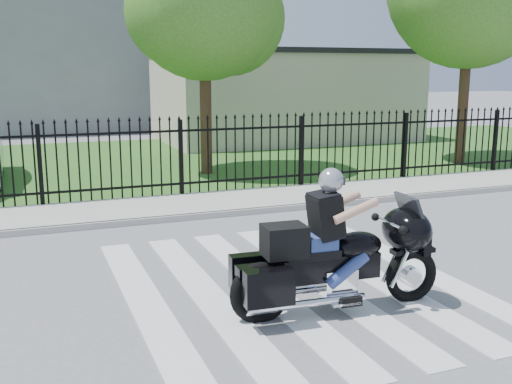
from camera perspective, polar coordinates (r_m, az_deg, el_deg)
name	(u,v)px	position (r m, az deg, el deg)	size (l,w,h in m)	color
ground	(292,284)	(8.31, 3.49, -8.76)	(120.00, 120.00, 0.00)	slate
crosswalk	(292,284)	(8.31, 3.49, -8.73)	(5.00, 5.50, 0.01)	silver
sidewalk	(194,205)	(12.82, -5.95, -1.24)	(40.00, 2.00, 0.12)	#ADAAA3
curb	(207,215)	(11.88, -4.65, -2.23)	(40.00, 0.12, 0.12)	#ADAAA3
grass_strip	(135,162)	(19.55, -11.48, 2.86)	(40.00, 12.00, 0.02)	#2B6121
iron_fence	(181,159)	(13.61, -7.16, 3.10)	(26.00, 0.04, 1.80)	black
tree_mid	(204,2)	(16.86, -4.98, 17.57)	(4.20, 4.20, 6.78)	#382316
building_low	(284,98)	(25.28, 2.68, 8.96)	(10.00, 6.00, 3.50)	#BFB29F
building_low_roof	(284,52)	(25.27, 2.72, 13.16)	(10.20, 6.20, 0.20)	black
building_tall	(18,6)	(33.20, -21.71, 16.14)	(15.00, 10.00, 12.00)	gray
motorcycle_rider	(334,253)	(7.24, 7.39, -5.75)	(2.73, 0.93, 1.81)	black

